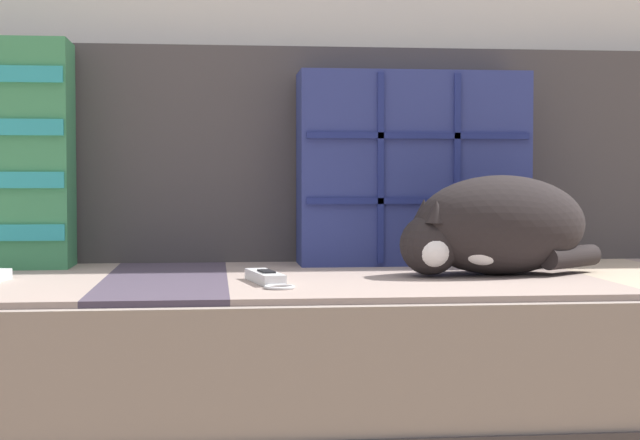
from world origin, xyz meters
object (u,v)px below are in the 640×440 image
sleeping_cat (493,228)px  game_remote_near (266,278)px  couch (286,384)px  throw_pillow_quilted (412,169)px

sleeping_cat → game_remote_near: sleeping_cat is taller
sleeping_cat → game_remote_near: 0.42m
couch → game_remote_near: (-0.04, -0.15, 0.21)m
throw_pillow_quilted → sleeping_cat: (0.10, -0.24, -0.11)m
couch → game_remote_near: game_remote_near is taller
game_remote_near → throw_pillow_quilted: bearing=47.1°
throw_pillow_quilted → sleeping_cat: bearing=-68.1°
sleeping_cat → game_remote_near: bearing=-167.4°
throw_pillow_quilted → game_remote_near: size_ratio=2.35×
throw_pillow_quilted → game_remote_near: 0.49m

